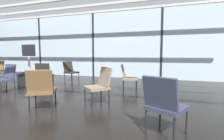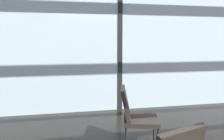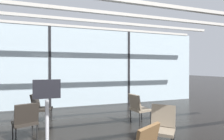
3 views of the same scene
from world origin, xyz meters
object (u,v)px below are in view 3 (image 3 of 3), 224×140
at_px(lounge_chair_5, 26,119).
at_px(lounge_chair_4, 39,106).
at_px(lounge_chair_0, 162,125).
at_px(info_sign, 47,125).
at_px(parked_airplane, 33,62).
at_px(lounge_chair_2, 138,107).

bearing_deg(lounge_chair_5, lounge_chair_4, -116.80).
bearing_deg(lounge_chair_0, info_sign, -140.20).
xyz_separation_m(parked_airplane, lounge_chair_5, (0.86, -9.37, -1.60)).
xyz_separation_m(lounge_chair_4, info_sign, (0.31, -2.54, 0.18)).
bearing_deg(parked_airplane, lounge_chair_2, -67.08).
bearing_deg(lounge_chair_4, lounge_chair_5, -171.99).
xyz_separation_m(parked_airplane, lounge_chair_4, (1.04, -7.97, -1.60)).
bearing_deg(info_sign, parked_airplane, 97.33).
height_order(parked_airplane, lounge_chair_5, parked_airplane).
height_order(parked_airplane, lounge_chair_0, parked_airplane).
xyz_separation_m(lounge_chair_2, lounge_chair_4, (-2.77, 1.03, 0.00)).
bearing_deg(lounge_chair_0, parked_airplane, 151.10).
relative_size(parked_airplane, lounge_chair_2, 15.73).
xyz_separation_m(parked_airplane, info_sign, (1.35, -10.51, -1.41)).
xyz_separation_m(lounge_chair_0, lounge_chair_2, (0.28, 1.62, 0.00)).
height_order(lounge_chair_0, lounge_chair_4, same).
xyz_separation_m(lounge_chair_0, info_sign, (-2.17, 0.11, 0.18)).
relative_size(parked_airplane, lounge_chair_4, 15.73).
bearing_deg(parked_airplane, info_sign, -82.67).
xyz_separation_m(lounge_chair_0, lounge_chair_4, (-2.49, 2.65, 0.00)).
bearing_deg(lounge_chair_5, lounge_chair_2, 167.52).
bearing_deg(lounge_chair_2, lounge_chair_4, 57.78).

